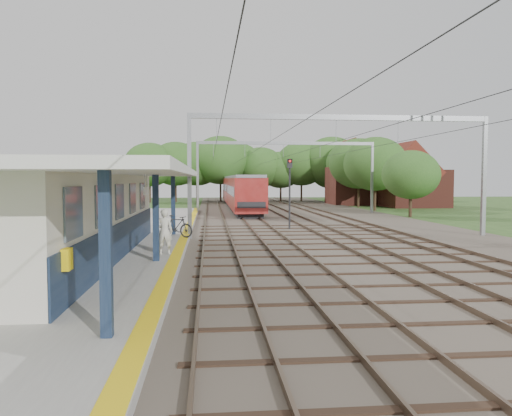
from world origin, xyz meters
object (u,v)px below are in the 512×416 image
person (164,231)px  train (239,191)px  bicycle (176,226)px  signal_post (290,184)px

person → train: (5.24, 37.21, 0.77)m
bicycle → person: bearing=-152.7°
train → signal_post: 25.15m
bicycle → signal_post: 9.61m
person → signal_post: (7.09, 12.15, 1.78)m
train → person: bearing=-98.0°
bicycle → train: bearing=18.9°
bicycle → signal_post: size_ratio=0.41×
bicycle → train: train is taller
person → train: 37.58m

